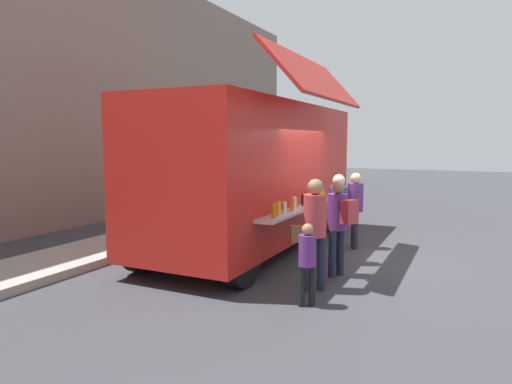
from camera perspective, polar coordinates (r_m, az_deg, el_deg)
name	(u,v)px	position (r m, az deg, el deg)	size (l,w,h in m)	color
ground_plane	(340,258)	(9.14, 10.52, -8.15)	(60.00, 60.00, 0.00)	#38383D
curb_strip	(6,276)	(8.58, -29.06, -9.30)	(28.00, 1.60, 0.15)	#9E998E
food_truck_main	(257,171)	(9.63, 0.12, 2.73)	(6.56, 3.15, 3.89)	red
trash_bin	(245,200)	(14.22, -1.36, -0.96)	(0.60, 0.60, 0.92)	#2D5B3A
customer_front_ordering	(338,211)	(8.53, 10.35, -2.32)	(0.35, 0.34, 1.68)	black
customer_mid_with_backpack	(339,218)	(7.70, 10.42, -3.28)	(0.43, 0.53, 1.63)	#1E2336
customer_rear_waiting	(314,225)	(6.91, 7.31, -4.15)	(0.46, 0.52, 1.72)	#1F223A
customer_extra_browsing	(355,203)	(9.83, 12.41, -1.42)	(0.33, 0.33, 1.62)	#1F2538
child_near_queue	(307,257)	(6.31, 6.48, -8.17)	(0.24, 0.24, 1.16)	black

